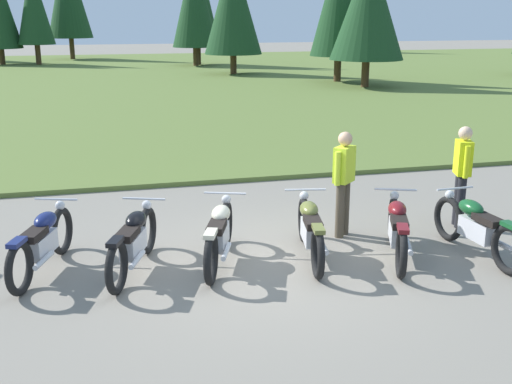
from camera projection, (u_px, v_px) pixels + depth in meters
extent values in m
plane|color=gray|center=(267.00, 265.00, 8.80)|extent=(140.00, 140.00, 0.00)
cube|color=#5B7033|center=(135.00, 80.00, 33.43)|extent=(80.00, 44.00, 0.10)
cylinder|color=#47331E|center=(196.00, 57.00, 41.70)|extent=(0.36, 0.36, 1.32)
cylinder|color=#47331E|center=(2.00, 57.00, 42.69)|extent=(0.36, 0.36, 1.18)
cylinder|color=#47331E|center=(337.00, 70.00, 31.87)|extent=(0.36, 0.36, 1.38)
cylinder|color=#47331E|center=(38.00, 55.00, 42.76)|extent=(0.36, 0.36, 1.44)
cone|color=#193D1E|center=(33.00, 4.00, 41.86)|extent=(2.47, 2.47, 5.23)
cylinder|color=#47331E|center=(365.00, 74.00, 29.42)|extent=(0.36, 0.36, 1.36)
cone|color=#193D1E|center=(368.00, 5.00, 28.56)|extent=(3.42, 3.42, 4.92)
cylinder|color=#47331E|center=(233.00, 65.00, 35.90)|extent=(0.36, 0.36, 1.22)
cone|color=#193D1E|center=(233.00, 3.00, 34.97)|extent=(3.26, 3.26, 5.58)
cylinder|color=#47331E|center=(72.00, 49.00, 47.88)|extent=(0.36, 0.36, 1.68)
cylinder|color=#47331E|center=(363.00, 46.00, 56.78)|extent=(0.36, 0.36, 1.27)
cone|color=#193D1E|center=(365.00, 9.00, 55.89)|extent=(2.37, 2.37, 5.25)
cylinder|color=#47331E|center=(198.00, 55.00, 42.57)|extent=(0.36, 0.36, 1.44)
torus|color=black|center=(62.00, 231.00, 9.13)|extent=(0.32, 0.69, 0.70)
torus|color=black|center=(20.00, 268.00, 7.79)|extent=(0.32, 0.69, 0.70)
cube|color=silver|center=(42.00, 245.00, 8.45)|extent=(0.40, 0.67, 0.28)
ellipsoid|color=navy|center=(45.00, 221.00, 8.54)|extent=(0.40, 0.54, 0.22)
cube|color=black|center=(34.00, 235.00, 8.17)|extent=(0.36, 0.53, 0.10)
cube|color=navy|center=(17.00, 242.00, 7.70)|extent=(0.24, 0.35, 0.06)
cylinder|color=silver|center=(56.00, 199.00, 8.90)|extent=(0.60, 0.23, 0.03)
sphere|color=silver|center=(60.00, 206.00, 9.05)|extent=(0.14, 0.14, 0.14)
cylinder|color=silver|center=(44.00, 260.00, 8.17)|extent=(0.24, 0.54, 0.07)
torus|color=black|center=(148.00, 230.00, 9.15)|extent=(0.34, 0.69, 0.70)
torus|color=black|center=(117.00, 267.00, 7.81)|extent=(0.34, 0.69, 0.70)
cube|color=silver|center=(133.00, 244.00, 8.47)|extent=(0.41, 0.67, 0.28)
ellipsoid|color=black|center=(136.00, 220.00, 8.56)|extent=(0.41, 0.54, 0.22)
cube|color=black|center=(127.00, 234.00, 8.20)|extent=(0.38, 0.53, 0.10)
cube|color=black|center=(115.00, 242.00, 7.72)|extent=(0.24, 0.35, 0.06)
cylinder|color=silver|center=(144.00, 199.00, 8.92)|extent=(0.59, 0.25, 0.03)
sphere|color=silver|center=(147.00, 205.00, 9.07)|extent=(0.14, 0.14, 0.14)
cylinder|color=silver|center=(137.00, 260.00, 8.19)|extent=(0.26, 0.54, 0.07)
torus|color=black|center=(226.00, 224.00, 9.43)|extent=(0.33, 0.69, 0.70)
torus|color=black|center=(211.00, 259.00, 8.09)|extent=(0.33, 0.69, 0.70)
cube|color=silver|center=(219.00, 237.00, 8.75)|extent=(0.41, 0.67, 0.28)
ellipsoid|color=beige|center=(221.00, 214.00, 8.84)|extent=(0.41, 0.54, 0.22)
cube|color=black|center=(216.00, 227.00, 8.48)|extent=(0.37, 0.53, 0.10)
cube|color=beige|center=(210.00, 234.00, 8.00)|extent=(0.24, 0.35, 0.06)
cylinder|color=silver|center=(225.00, 193.00, 9.20)|extent=(0.59, 0.24, 0.03)
sphere|color=silver|center=(226.00, 199.00, 9.35)|extent=(0.14, 0.14, 0.14)
cylinder|color=silver|center=(226.00, 251.00, 8.47)|extent=(0.25, 0.54, 0.07)
torus|color=black|center=(304.00, 220.00, 9.62)|extent=(0.23, 0.71, 0.70)
torus|color=black|center=(318.00, 253.00, 8.27)|extent=(0.23, 0.71, 0.70)
cube|color=silver|center=(310.00, 232.00, 8.93)|extent=(0.32, 0.67, 0.28)
ellipsoid|color=brown|center=(309.00, 210.00, 9.03)|extent=(0.35, 0.52, 0.22)
cube|color=black|center=(313.00, 222.00, 8.66)|extent=(0.31, 0.51, 0.10)
cube|color=brown|center=(318.00, 229.00, 8.18)|extent=(0.20, 0.34, 0.06)
cylinder|color=silver|center=(305.00, 190.00, 9.38)|extent=(0.61, 0.15, 0.03)
sphere|color=silver|center=(304.00, 196.00, 9.53)|extent=(0.14, 0.14, 0.14)
cylinder|color=silver|center=(323.00, 246.00, 8.68)|extent=(0.17, 0.55, 0.07)
torus|color=black|center=(393.00, 220.00, 9.62)|extent=(0.35, 0.69, 0.70)
torus|color=black|center=(401.00, 253.00, 8.29)|extent=(0.35, 0.69, 0.70)
cube|color=silver|center=(397.00, 232.00, 8.94)|extent=(0.42, 0.67, 0.28)
ellipsoid|color=maroon|center=(397.00, 209.00, 9.04)|extent=(0.42, 0.54, 0.22)
cube|color=black|center=(399.00, 222.00, 8.67)|extent=(0.38, 0.53, 0.10)
cube|color=maroon|center=(403.00, 229.00, 8.19)|extent=(0.25, 0.35, 0.06)
cylinder|color=silver|center=(396.00, 190.00, 9.39)|extent=(0.59, 0.26, 0.03)
sphere|color=silver|center=(394.00, 196.00, 9.54)|extent=(0.14, 0.14, 0.14)
cylinder|color=silver|center=(409.00, 246.00, 8.67)|extent=(0.27, 0.54, 0.07)
torus|color=black|center=(448.00, 219.00, 9.68)|extent=(0.14, 0.70, 0.70)
torus|color=black|center=(509.00, 250.00, 8.40)|extent=(0.14, 0.70, 0.70)
cube|color=silver|center=(477.00, 230.00, 9.03)|extent=(0.23, 0.65, 0.28)
ellipsoid|color=#144C23|center=(471.00, 208.00, 9.11)|extent=(0.29, 0.49, 0.22)
cube|color=black|center=(488.00, 220.00, 8.76)|extent=(0.25, 0.49, 0.10)
cube|color=#144C23|center=(512.00, 226.00, 8.30)|extent=(0.16, 0.33, 0.06)
cylinder|color=silver|center=(455.00, 188.00, 9.45)|extent=(0.62, 0.07, 0.03)
sphere|color=silver|center=(450.00, 195.00, 9.60)|extent=(0.14, 0.14, 0.14)
cylinder|color=silver|center=(498.00, 242.00, 8.82)|extent=(0.10, 0.55, 0.07)
cylinder|color=black|center=(461.00, 202.00, 10.23)|extent=(0.14, 0.14, 0.88)
cylinder|color=black|center=(458.00, 199.00, 10.40)|extent=(0.14, 0.14, 0.88)
cube|color=#D8EA19|center=(463.00, 158.00, 10.12)|extent=(0.32, 0.41, 0.56)
sphere|color=beige|center=(465.00, 133.00, 10.01)|extent=(0.22, 0.22, 0.22)
cylinder|color=#D8EA19|center=(467.00, 162.00, 9.90)|extent=(0.09, 0.09, 0.52)
cylinder|color=#D8EA19|center=(460.00, 156.00, 10.34)|extent=(0.09, 0.09, 0.52)
cylinder|color=#4C4233|center=(340.00, 210.00, 9.79)|extent=(0.14, 0.14, 0.88)
cylinder|color=#4C4233|center=(345.00, 208.00, 9.93)|extent=(0.14, 0.14, 0.88)
cube|color=#C6E52D|center=(344.00, 164.00, 9.66)|extent=(0.41, 0.41, 0.56)
sphere|color=tan|center=(345.00, 139.00, 9.55)|extent=(0.22, 0.22, 0.22)
cylinder|color=#C6E52D|center=(338.00, 169.00, 9.48)|extent=(0.09, 0.09, 0.52)
cylinder|color=#C6E52D|center=(351.00, 163.00, 9.85)|extent=(0.09, 0.09, 0.52)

